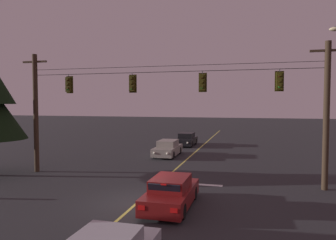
{
  "coord_description": "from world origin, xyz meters",
  "views": [
    {
      "loc": [
        5.08,
        -13.75,
        4.65
      ],
      "look_at": [
        0.0,
        5.64,
        3.59
      ],
      "focal_mm": 33.83,
      "sensor_mm": 36.0,
      "label": 1
    }
  ],
  "objects_px": {
    "car_oncoming_lead": "(168,149)",
    "car_oncoming_trailing": "(186,140)",
    "car_waiting_near_lane": "(171,193)",
    "traffic_light_right_inner": "(280,81)",
    "traffic_light_leftmost": "(68,85)",
    "traffic_light_left_inner": "(132,83)",
    "traffic_light_centre": "(202,82)"
  },
  "relations": [
    {
      "from": "car_waiting_near_lane",
      "to": "traffic_light_centre",
      "type": "bearing_deg",
      "value": 82.35
    },
    {
      "from": "traffic_light_centre",
      "to": "traffic_light_right_inner",
      "type": "height_order",
      "value": "same"
    },
    {
      "from": "traffic_light_left_inner",
      "to": "car_oncoming_lead",
      "type": "distance_m",
      "value": 9.98
    },
    {
      "from": "car_oncoming_lead",
      "to": "car_waiting_near_lane",
      "type": "bearing_deg",
      "value": -74.61
    },
    {
      "from": "car_waiting_near_lane",
      "to": "car_oncoming_trailing",
      "type": "relative_size",
      "value": 0.98
    },
    {
      "from": "traffic_light_right_inner",
      "to": "car_oncoming_lead",
      "type": "bearing_deg",
      "value": 135.27
    },
    {
      "from": "traffic_light_right_inner",
      "to": "car_oncoming_trailing",
      "type": "relative_size",
      "value": 0.28
    },
    {
      "from": "traffic_light_leftmost",
      "to": "car_oncoming_lead",
      "type": "xyz_separation_m",
      "value": [
        4.45,
        8.5,
        -5.23
      ]
    },
    {
      "from": "traffic_light_centre",
      "to": "car_oncoming_lead",
      "type": "xyz_separation_m",
      "value": [
        -4.33,
        8.5,
        -5.23
      ]
    },
    {
      "from": "traffic_light_leftmost",
      "to": "car_waiting_near_lane",
      "type": "xyz_separation_m",
      "value": [
        8.13,
        -4.85,
        -5.23
      ]
    },
    {
      "from": "traffic_light_centre",
      "to": "car_oncoming_lead",
      "type": "bearing_deg",
      "value": 116.99
    },
    {
      "from": "traffic_light_right_inner",
      "to": "car_oncoming_lead",
      "type": "distance_m",
      "value": 13.16
    },
    {
      "from": "traffic_light_leftmost",
      "to": "traffic_light_centre",
      "type": "height_order",
      "value": "same"
    },
    {
      "from": "traffic_light_right_inner",
      "to": "traffic_light_leftmost",
      "type": "bearing_deg",
      "value": 180.0
    },
    {
      "from": "car_oncoming_lead",
      "to": "car_oncoming_trailing",
      "type": "bearing_deg",
      "value": 88.1
    },
    {
      "from": "traffic_light_leftmost",
      "to": "car_oncoming_lead",
      "type": "relative_size",
      "value": 0.28
    },
    {
      "from": "car_waiting_near_lane",
      "to": "car_oncoming_lead",
      "type": "relative_size",
      "value": 0.98
    },
    {
      "from": "car_oncoming_lead",
      "to": "car_oncoming_trailing",
      "type": "distance_m",
      "value": 7.28
    },
    {
      "from": "traffic_light_leftmost",
      "to": "traffic_light_left_inner",
      "type": "xyz_separation_m",
      "value": [
        4.42,
        0.0,
        0.0
      ]
    },
    {
      "from": "car_waiting_near_lane",
      "to": "car_oncoming_trailing",
      "type": "xyz_separation_m",
      "value": [
        -3.44,
        20.63,
        -0.0
      ]
    },
    {
      "from": "car_waiting_near_lane",
      "to": "traffic_light_right_inner",
      "type": "bearing_deg",
      "value": 44.71
    },
    {
      "from": "traffic_light_leftmost",
      "to": "traffic_light_centre",
      "type": "xyz_separation_m",
      "value": [
        8.78,
        0.0,
        0.0
      ]
    },
    {
      "from": "traffic_light_leftmost",
      "to": "traffic_light_centre",
      "type": "relative_size",
      "value": 1.0
    },
    {
      "from": "car_oncoming_trailing",
      "to": "traffic_light_left_inner",
      "type": "bearing_deg",
      "value": -90.99
    },
    {
      "from": "traffic_light_left_inner",
      "to": "car_waiting_near_lane",
      "type": "distance_m",
      "value": 8.04
    },
    {
      "from": "traffic_light_left_inner",
      "to": "traffic_light_centre",
      "type": "bearing_deg",
      "value": 0.0
    },
    {
      "from": "traffic_light_left_inner",
      "to": "car_oncoming_lead",
      "type": "bearing_deg",
      "value": 89.78
    },
    {
      "from": "traffic_light_leftmost",
      "to": "traffic_light_left_inner",
      "type": "distance_m",
      "value": 4.42
    },
    {
      "from": "traffic_light_leftmost",
      "to": "traffic_light_left_inner",
      "type": "relative_size",
      "value": 1.0
    },
    {
      "from": "traffic_light_leftmost",
      "to": "traffic_light_right_inner",
      "type": "distance_m",
      "value": 13.03
    },
    {
      "from": "car_oncoming_trailing",
      "to": "traffic_light_right_inner",
      "type": "bearing_deg",
      "value": -62.15
    },
    {
      "from": "car_waiting_near_lane",
      "to": "car_oncoming_lead",
      "type": "distance_m",
      "value": 13.85
    }
  ]
}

